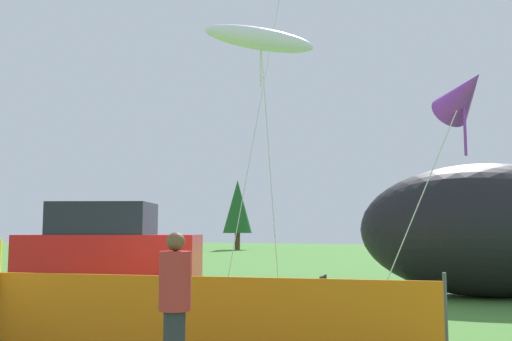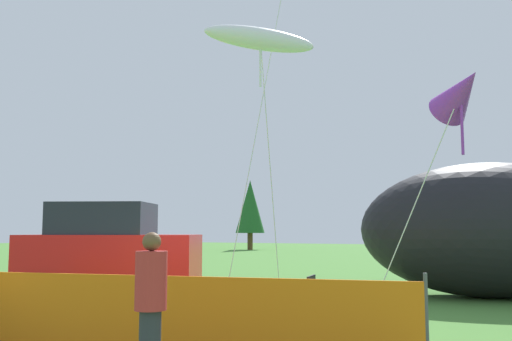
{
  "view_description": "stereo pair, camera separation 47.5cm",
  "coord_description": "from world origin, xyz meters",
  "px_view_note": "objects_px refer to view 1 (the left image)",
  "views": [
    {
      "loc": [
        5.76,
        -9.06,
        1.65
      ],
      "look_at": [
        -0.91,
        4.43,
        3.25
      ],
      "focal_mm": 40.0,
      "sensor_mm": 36.0,
      "label": 1
    },
    {
      "loc": [
        6.18,
        -8.84,
        1.65
      ],
      "look_at": [
        -0.91,
        4.43,
        3.25
      ],
      "focal_mm": 40.0,
      "sensor_mm": 36.0,
      "label": 2
    }
  ],
  "objects_px": {
    "kite_white_ghost": "(261,40)",
    "spectator_in_white_shirt": "(175,300)",
    "folding_chair": "(314,301)",
    "kite_purple_delta": "(463,94)",
    "parked_car": "(109,253)"
  },
  "relations": [
    {
      "from": "kite_white_ghost",
      "to": "spectator_in_white_shirt",
      "type": "bearing_deg",
      "value": -70.66
    },
    {
      "from": "folding_chair",
      "to": "kite_purple_delta",
      "type": "xyz_separation_m",
      "value": [
        1.93,
        3.83,
        3.93
      ]
    },
    {
      "from": "folding_chair",
      "to": "kite_purple_delta",
      "type": "distance_m",
      "value": 5.82
    },
    {
      "from": "parked_car",
      "to": "kite_white_ghost",
      "type": "bearing_deg",
      "value": 18.51
    },
    {
      "from": "folding_chair",
      "to": "kite_white_ghost",
      "type": "height_order",
      "value": "kite_white_ghost"
    },
    {
      "from": "spectator_in_white_shirt",
      "to": "kite_purple_delta",
      "type": "height_order",
      "value": "kite_purple_delta"
    },
    {
      "from": "spectator_in_white_shirt",
      "to": "kite_white_ghost",
      "type": "xyz_separation_m",
      "value": [
        -2.8,
        7.98,
        5.85
      ]
    },
    {
      "from": "parked_car",
      "to": "kite_white_ghost",
      "type": "relative_size",
      "value": 0.63
    },
    {
      "from": "folding_chair",
      "to": "spectator_in_white_shirt",
      "type": "height_order",
      "value": "spectator_in_white_shirt"
    },
    {
      "from": "spectator_in_white_shirt",
      "to": "kite_white_ghost",
      "type": "bearing_deg",
      "value": 109.34
    },
    {
      "from": "parked_car",
      "to": "spectator_in_white_shirt",
      "type": "height_order",
      "value": "parked_car"
    },
    {
      "from": "kite_white_ghost",
      "to": "folding_chair",
      "type": "bearing_deg",
      "value": -55.87
    },
    {
      "from": "parked_car",
      "to": "spectator_in_white_shirt",
      "type": "distance_m",
      "value": 7.78
    },
    {
      "from": "folding_chair",
      "to": "kite_purple_delta",
      "type": "relative_size",
      "value": 0.19
    },
    {
      "from": "parked_car",
      "to": "kite_purple_delta",
      "type": "bearing_deg",
      "value": -12.56
    }
  ]
}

